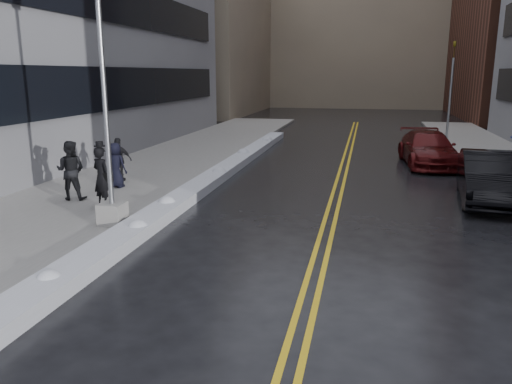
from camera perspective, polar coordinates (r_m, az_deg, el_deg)
The scene contains 15 objects.
ground at distance 11.42m, azimuth -5.91°, elevation -8.34°, with size 160.00×160.00×0.00m, color black.
sidewalk_west at distance 22.43m, azimuth -11.89°, elevation 2.50°, with size 5.50×50.00×0.15m, color gray.
lane_line_left at distance 20.51m, azimuth 9.23°, elevation 1.40°, with size 0.12×50.00×0.01m, color gold.
lane_line_right at distance 20.50m, azimuth 10.07°, elevation 1.36°, with size 0.12×50.00×0.01m, color gold.
snow_ridge at distance 19.40m, azimuth -5.41°, elevation 1.33°, with size 0.90×30.00×0.34m, color silver.
building_west_far at distance 57.46m, azimuth -7.15°, elevation 18.12°, with size 14.00×22.00×18.00m, color gray.
building_far at distance 70.39m, azimuth 11.90°, elevation 18.70°, with size 36.00×16.00×22.00m, color gray.
lamppost at distance 13.89m, azimuth -16.62°, elevation 5.90°, with size 0.65×0.65×7.62m.
traffic_signal at distance 34.43m, azimuth 21.39°, elevation 11.18°, with size 0.16×0.20×6.00m.
pedestrian_fedora at distance 16.14m, azimuth -17.21°, elevation 1.66°, with size 0.69×0.45×1.89m, color black.
pedestrian_b at distance 17.40m, azimuth -20.42°, elevation 2.33°, with size 0.95×0.74×1.95m, color black.
pedestrian_c at distance 18.81m, azimuth -15.75°, elevation 2.98°, with size 0.80×0.52×1.64m, color black.
pedestrian_d at distance 19.85m, azimuth -15.39°, elevation 3.59°, with size 0.98×0.41×1.68m, color black.
car_black at distance 18.30m, azimuth 25.14°, elevation 1.49°, with size 1.77×5.07×1.67m, color black.
car_maroon at distance 24.70m, azimuth 19.06°, elevation 4.71°, with size 2.20×5.40×1.57m, color #460B0B.
Camera 1 is at (3.41, -10.05, 4.23)m, focal length 35.00 mm.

